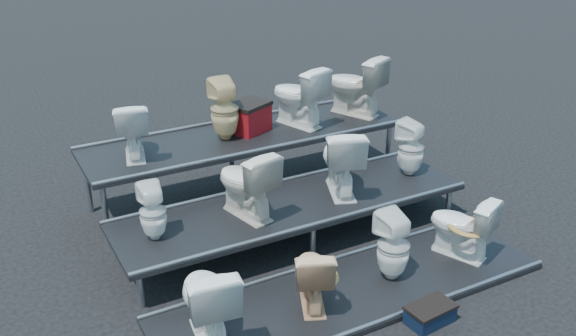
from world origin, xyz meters
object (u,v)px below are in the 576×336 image
toilet_1 (312,274)px  toilet_5 (246,183)px  toilet_0 (207,300)px  toilet_9 (224,109)px  red_crate (249,119)px  toilet_4 (153,212)px  step_stool (430,315)px  toilet_10 (298,96)px  toilet_3 (461,226)px  toilet_7 (411,148)px  toilet_8 (132,129)px  toilet_11 (355,85)px  toilet_2 (393,246)px  toilet_6 (341,159)px

toilet_1 → toilet_5: bearing=-62.2°
toilet_5 → toilet_0: bearing=39.6°
toilet_9 → red_crate: (0.38, 0.09, -0.22)m
toilet_4 → step_stool: 2.98m
toilet_4 → toilet_10: (2.45, 1.30, 0.50)m
toilet_3 → toilet_5: toilet_5 is taller
toilet_9 → toilet_3: bearing=125.3°
toilet_1 → toilet_7: (2.19, 1.30, 0.42)m
toilet_8 → step_stool: toilet_8 is taller
toilet_9 → toilet_4: bearing=45.6°
toilet_4 → toilet_11: bearing=-155.5°
toilet_4 → toilet_10: 2.81m
toilet_10 → toilet_4: bearing=9.6°
toilet_0 → toilet_4: (-0.07, 1.30, 0.29)m
toilet_0 → toilet_3: (3.00, 0.00, -0.05)m
toilet_4 → step_stool: (2.06, -2.03, -0.69)m
toilet_4 → toilet_5: size_ratio=0.78×
toilet_10 → red_crate: bearing=-26.1°
toilet_9 → red_crate: bearing=-164.1°
toilet_0 → toilet_8: toilet_8 is taller
toilet_0 → toilet_9: bearing=-109.5°
toilet_0 → step_stool: size_ratio=1.84×
toilet_7 → toilet_9: (-1.97, 1.30, 0.44)m
toilet_3 → toilet_4: size_ratio=1.17×
toilet_8 → toilet_9: 1.19m
toilet_11 → toilet_9: bearing=-24.9°
toilet_3 → step_stool: (-1.01, -0.73, -0.34)m
toilet_2 → toilet_10: toilet_10 is taller
toilet_2 → toilet_11: toilet_11 is taller
toilet_2 → toilet_6: (0.17, 1.30, 0.44)m
toilet_1 → toilet_5: size_ratio=0.86×
toilet_3 → toilet_11: 2.75m
toilet_2 → red_crate: size_ratio=1.58×
toilet_0 → toilet_11: (3.28, 2.60, 0.80)m
toilet_8 → step_stool: (1.87, -3.33, -1.13)m
toilet_1 → red_crate: 2.83m
toilet_0 → toilet_11: toilet_11 is taller
toilet_1 → toilet_5: (-0.10, 1.30, 0.46)m
toilet_11 → toilet_4: bearing=-3.7°
toilet_5 → toilet_6: toilet_6 is taller
toilet_1 → toilet_3: toilet_3 is taller
toilet_3 → toilet_4: (-3.07, 1.30, 0.35)m
toilet_6 → red_crate: bearing=-47.0°
toilet_6 → toilet_5: bearing=21.7°
toilet_4 → toilet_9: toilet_9 is taller
toilet_7 → toilet_3: bearing=55.9°
toilet_10 → step_stool: bearing=65.0°
toilet_1 → toilet_6: 1.80m
toilet_1 → toilet_9: size_ratio=0.87×
toilet_0 → toilet_5: 1.68m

